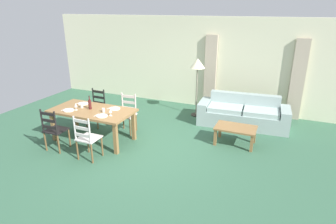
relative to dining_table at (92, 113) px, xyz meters
name	(u,v)px	position (x,y,z in m)	size (l,w,h in m)	color
ground_plane	(143,147)	(1.21, 0.12, -0.67)	(9.60, 9.60, 0.02)	#345E45
wall_far	(192,62)	(1.21, 3.42, 0.69)	(9.60, 0.16, 2.70)	beige
curtain_panel_left	(210,73)	(1.86, 3.28, 0.44)	(0.35, 0.08, 2.20)	#BCAA92
curtain_panel_right	(298,80)	(4.26, 3.28, 0.44)	(0.35, 0.08, 2.20)	#BCAA92
dining_table	(92,113)	(0.00, 0.00, 0.00)	(1.90, 0.96, 0.75)	olive
dining_chair_near_left	(54,130)	(-0.45, -0.74, -0.19)	(0.43, 0.41, 0.96)	black
dining_chair_near_right	(87,138)	(0.45, -0.79, -0.19)	(0.42, 0.40, 0.96)	beige
dining_chair_far_left	(97,108)	(-0.47, 0.78, -0.19)	(0.44, 0.42, 0.96)	black
dining_chair_far_right	(127,113)	(0.48, 0.73, -0.19)	(0.44, 0.43, 0.96)	beige
dinner_plate_near_left	(69,110)	(-0.45, -0.25, 0.10)	(0.24, 0.24, 0.02)	white
fork_near_left	(64,110)	(-0.60, -0.25, 0.09)	(0.02, 0.17, 0.01)	silver
dinner_plate_near_right	(102,116)	(0.45, -0.25, 0.10)	(0.24, 0.24, 0.02)	white
fork_near_right	(96,115)	(0.30, -0.25, 0.09)	(0.02, 0.17, 0.01)	silver
dinner_plate_far_left	(83,104)	(-0.45, 0.25, 0.10)	(0.24, 0.24, 0.02)	white
fork_far_left	(78,103)	(-0.60, 0.25, 0.09)	(0.02, 0.17, 0.01)	silver
dinner_plate_far_right	(115,109)	(0.45, 0.25, 0.10)	(0.24, 0.24, 0.02)	white
fork_far_right	(109,108)	(0.30, 0.25, 0.09)	(0.02, 0.17, 0.01)	silver
wine_bottle	(90,104)	(-0.07, 0.03, 0.20)	(0.07, 0.07, 0.32)	#471919
wine_glass_near_left	(76,105)	(-0.32, -0.15, 0.20)	(0.06, 0.06, 0.16)	white
wine_glass_near_right	(110,111)	(0.60, -0.15, 0.20)	(0.06, 0.06, 0.16)	white
coffee_cup_primary	(103,110)	(0.33, -0.02, 0.13)	(0.07, 0.07, 0.09)	beige
coffee_cup_secondary	(82,106)	(-0.30, 0.02, 0.13)	(0.07, 0.07, 0.09)	beige
couch	(243,114)	(3.05, 2.29, -0.37)	(2.34, 0.97, 0.80)	#95A9A5
coffee_table	(236,130)	(3.08, 1.07, -0.31)	(0.90, 0.56, 0.42)	olive
standing_lamp	(198,67)	(1.71, 2.47, 0.75)	(0.40, 0.40, 1.64)	#332D28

